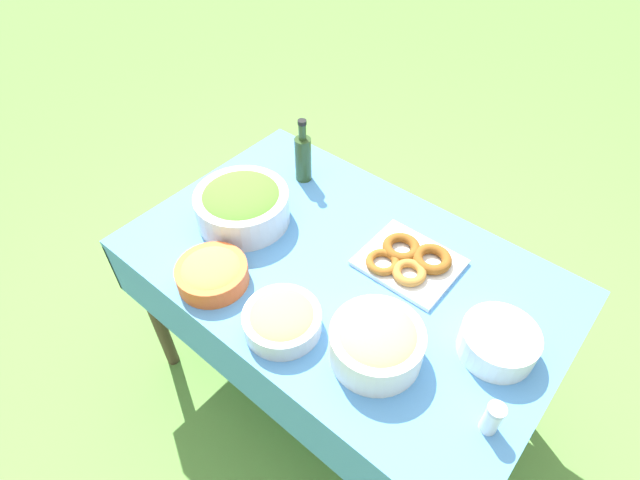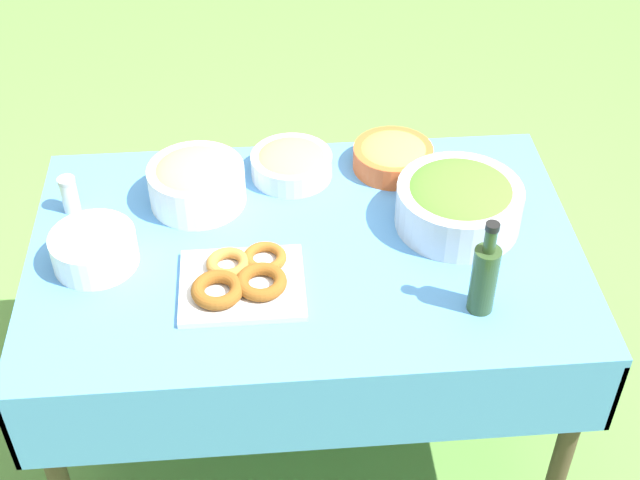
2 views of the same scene
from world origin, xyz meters
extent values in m
plane|color=#609342|center=(0.00, 0.00, 0.00)|extent=(14.00, 14.00, 0.00)
cube|color=#4C8CD1|center=(0.00, 0.00, 0.74)|extent=(1.35, 0.86, 0.02)
cube|color=#4C8CD1|center=(0.00, -0.43, 0.62)|extent=(1.35, 0.01, 0.22)
cube|color=#4C8CD1|center=(0.00, 0.43, 0.62)|extent=(1.35, 0.01, 0.22)
cube|color=#4C8CD1|center=(-0.67, 0.00, 0.62)|extent=(0.01, 0.86, 0.22)
cube|color=#4C8CD1|center=(0.67, 0.00, 0.62)|extent=(0.01, 0.86, 0.22)
cylinder|color=#473828|center=(0.62, -0.37, 0.36)|extent=(0.05, 0.05, 0.73)
cylinder|color=#473828|center=(-0.62, 0.37, 0.36)|extent=(0.05, 0.05, 0.73)
cylinder|color=#473828|center=(0.62, 0.37, 0.36)|extent=(0.05, 0.05, 0.73)
cylinder|color=silver|center=(0.39, 0.05, 0.81)|extent=(0.31, 0.31, 0.11)
ellipsoid|color=#51892D|center=(0.39, 0.05, 0.85)|extent=(0.28, 0.28, 0.07)
cylinder|color=white|center=(-0.26, 0.20, 0.80)|extent=(0.25, 0.25, 0.11)
ellipsoid|color=tan|center=(-0.26, 0.20, 0.84)|extent=(0.22, 0.22, 0.07)
cube|color=silver|center=(-0.16, -0.14, 0.76)|extent=(0.29, 0.25, 0.02)
torus|color=brown|center=(-0.11, -0.16, 0.78)|extent=(0.14, 0.14, 0.03)
torus|color=brown|center=(-0.21, -0.17, 0.78)|extent=(0.16, 0.16, 0.03)
torus|color=#B27533|center=(-0.19, -0.09, 0.78)|extent=(0.14, 0.14, 0.03)
torus|color=#93561E|center=(-0.10, -0.07, 0.78)|extent=(0.14, 0.14, 0.02)
cylinder|color=white|center=(-0.50, -0.02, 0.76)|extent=(0.20, 0.20, 0.01)
cylinder|color=white|center=(-0.50, -0.02, 0.77)|extent=(0.20, 0.20, 0.01)
cylinder|color=white|center=(-0.50, -0.02, 0.78)|extent=(0.20, 0.20, 0.01)
cylinder|color=white|center=(-0.50, -0.02, 0.79)|extent=(0.20, 0.20, 0.01)
cylinder|color=white|center=(-0.50, -0.02, 0.81)|extent=(0.20, 0.20, 0.01)
cylinder|color=white|center=(-0.50, -0.02, 0.82)|extent=(0.20, 0.20, 0.01)
cylinder|color=white|center=(-0.50, -0.02, 0.83)|extent=(0.20, 0.20, 0.01)
cylinder|color=#2D4723|center=(0.38, -0.25, 0.84)|extent=(0.06, 0.06, 0.17)
cylinder|color=#2D4723|center=(0.38, -0.25, 0.96)|extent=(0.03, 0.03, 0.06)
cylinder|color=black|center=(0.38, -0.25, 0.99)|extent=(0.03, 0.03, 0.01)
cylinder|color=silver|center=(-0.02, 0.29, 0.78)|extent=(0.22, 0.22, 0.06)
ellipsoid|color=tan|center=(-0.02, 0.29, 0.80)|extent=(0.19, 0.19, 0.06)
cylinder|color=#E05B28|center=(0.26, 0.30, 0.78)|extent=(0.22, 0.22, 0.06)
ellipsoid|color=olive|center=(0.26, 0.30, 0.80)|extent=(0.19, 0.19, 0.06)
cylinder|color=white|center=(-0.59, 0.19, 0.80)|extent=(0.04, 0.04, 0.09)
cylinder|color=silver|center=(-0.59, 0.19, 0.85)|extent=(0.04, 0.04, 0.01)
camera|label=1|loc=(-0.61, 0.84, 1.92)|focal=28.00mm
camera|label=2|loc=(-0.10, -1.65, 2.20)|focal=50.00mm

